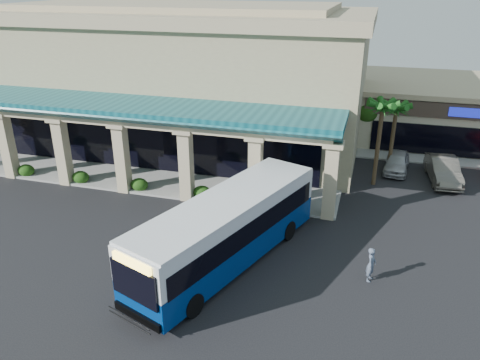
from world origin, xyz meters
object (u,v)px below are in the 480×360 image
(pedestrian, at_px, (371,265))
(car_silver, at_px, (397,162))
(transit_bus, at_px, (228,231))
(car_white, at_px, (443,170))

(pedestrian, distance_m, car_silver, 14.64)
(transit_bus, bearing_deg, car_white, 70.62)
(transit_bus, height_order, car_silver, transit_bus)
(pedestrian, bearing_deg, car_white, -6.97)
(car_silver, distance_m, car_white, 3.24)
(car_silver, xyz_separation_m, car_white, (3.07, -1.02, 0.14))
(transit_bus, xyz_separation_m, car_white, (11.41, 13.95, -0.92))
(car_silver, bearing_deg, car_white, -12.28)
(transit_bus, height_order, car_white, transit_bus)
(transit_bus, height_order, pedestrian, transit_bus)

